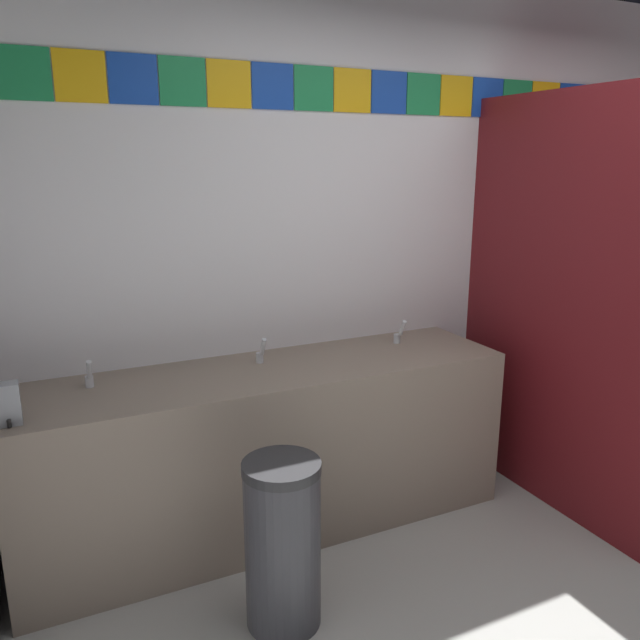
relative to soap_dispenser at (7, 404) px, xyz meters
The scene contains 9 objects.
wall_back 2.21m from the soap_dispenser, 13.62° to the left, with size 4.47×0.09×2.70m.
vanity_counter 1.20m from the soap_dispenser, ahead, with size 2.34×0.59×0.82m.
faucet_left 0.41m from the soap_dispenser, 40.51° to the left, with size 0.04×0.10×0.14m.
faucet_center 1.12m from the soap_dispenser, 13.66° to the left, with size 0.04×0.10×0.14m.
faucet_right 1.89m from the soap_dispenser, ahead, with size 0.04×0.10×0.14m.
soap_dispenser is the anchor object (origin of this frame).
stall_divider 2.72m from the soap_dispenser, ahead, with size 0.92×1.32×2.10m.
toilet 3.06m from the soap_dispenser, ahead, with size 0.39×0.49×0.74m.
trash_bin 1.16m from the soap_dispenser, 27.99° to the right, with size 0.30×0.30×0.69m.
Camera 1 is at (-1.98, -1.19, 1.77)m, focal length 34.95 mm.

